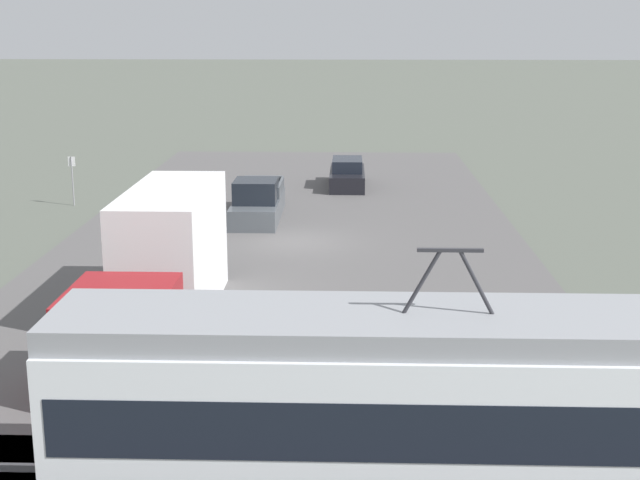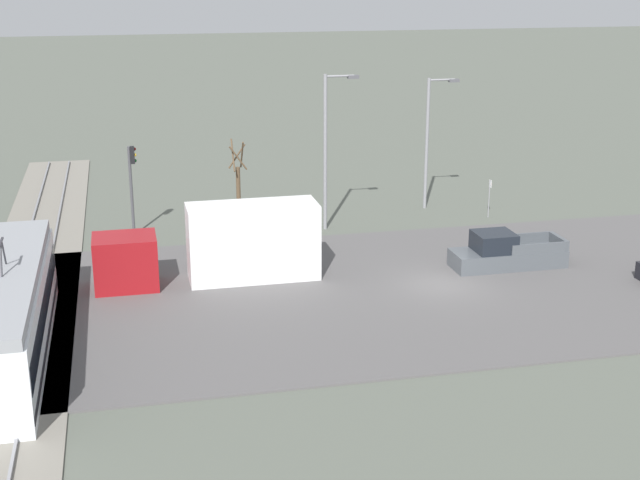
# 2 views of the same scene
# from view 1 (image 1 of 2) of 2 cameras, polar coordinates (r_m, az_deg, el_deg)

# --- Properties ---
(ground_plane) EXTENTS (320.00, 320.00, 0.00)m
(ground_plane) POSITION_cam_1_polar(r_m,az_deg,el_deg) (34.16, -1.70, -0.22)
(ground_plane) COLOR #565B51
(road_surface) EXTENTS (17.79, 47.31, 0.08)m
(road_surface) POSITION_cam_1_polar(r_m,az_deg,el_deg) (34.15, -1.70, -0.16)
(road_surface) COLOR #565454
(road_surface) RESTS_ON ground
(light_rail_tram) EXTENTS (13.54, 2.65, 4.59)m
(light_rail_tram) POSITION_cam_1_polar(r_m,az_deg,el_deg) (15.86, 7.97, -10.78)
(light_rail_tram) COLOR white
(light_rail_tram) RESTS_ON ground
(box_truck) EXTENTS (2.34, 10.42, 3.61)m
(box_truck) POSITION_cam_1_polar(r_m,az_deg,el_deg) (24.68, -10.07, -1.82)
(box_truck) COLOR maroon
(box_truck) RESTS_ON ground
(pickup_truck) EXTENTS (1.92, 5.62, 1.80)m
(pickup_truck) POSITION_cam_1_polar(r_m,az_deg,el_deg) (38.00, -4.01, 2.37)
(pickup_truck) COLOR #4C5156
(pickup_truck) RESTS_ON ground
(sedan_car_0) EXTENTS (1.74, 4.62, 1.43)m
(sedan_car_0) POSITION_cam_1_polar(r_m,az_deg,el_deg) (45.32, 1.75, 4.18)
(sedan_car_0) COLOR black
(sedan_car_0) RESTS_ON ground
(no_parking_sign) EXTENTS (0.32, 0.08, 2.26)m
(no_parking_sign) POSITION_cam_1_polar(r_m,az_deg,el_deg) (42.46, -15.57, 3.98)
(no_parking_sign) COLOR gray
(no_parking_sign) RESTS_ON ground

